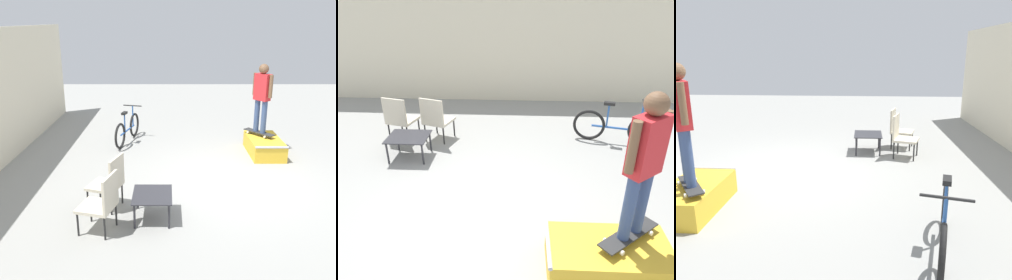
# 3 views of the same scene
# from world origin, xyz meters

# --- Properties ---
(ground_plane) EXTENTS (24.00, 24.00, 0.00)m
(ground_plane) POSITION_xyz_m (0.00, 0.00, 0.00)
(ground_plane) COLOR gray
(skate_ramp_box) EXTENTS (1.40, 0.75, 0.42)m
(skate_ramp_box) POSITION_xyz_m (1.63, -1.05, 0.20)
(skate_ramp_box) COLOR gold
(skate_ramp_box) RESTS_ON ground_plane
(skateboard_on_ramp) EXTENTS (0.79, 0.68, 0.07)m
(skateboard_on_ramp) POSITION_xyz_m (1.86, -0.96, 0.48)
(skateboard_on_ramp) COLOR #2D2D2D
(skateboard_on_ramp) RESTS_ON skate_ramp_box
(person_skater) EXTENTS (0.47, 0.39, 1.66)m
(person_skater) POSITION_xyz_m (1.86, -0.96, 1.47)
(person_skater) COLOR #384C7A
(person_skater) RESTS_ON skateboard_on_ramp
(coffee_table) EXTENTS (0.75, 0.64, 0.44)m
(coffee_table) POSITION_xyz_m (-1.50, 1.56, 0.38)
(coffee_table) COLOR #2D2D33
(coffee_table) RESTS_ON ground_plane
(patio_chair_left) EXTENTS (0.64, 0.64, 0.96)m
(patio_chair_left) POSITION_xyz_m (-1.91, 2.30, 0.52)
(patio_chair_left) COLOR black
(patio_chair_left) RESTS_ON ground_plane
(patio_chair_right) EXTENTS (0.65, 0.65, 0.96)m
(patio_chair_right) POSITION_xyz_m (-1.15, 2.30, 0.52)
(patio_chair_right) COLOR black
(patio_chair_right) RESTS_ON ground_plane
(bicycle) EXTENTS (1.72, 0.61, 0.92)m
(bicycle) POSITION_xyz_m (2.57, 2.38, 0.35)
(bicycle) COLOR black
(bicycle) RESTS_ON ground_plane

